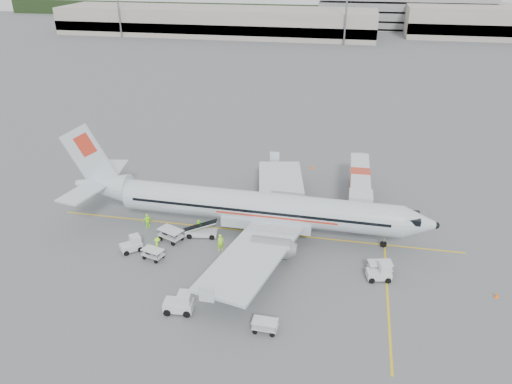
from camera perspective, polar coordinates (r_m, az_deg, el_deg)
ground at (r=54.30m, az=-0.42°, el=-4.52°), size 360.00×360.00×0.00m
stripe_lead at (r=54.30m, az=-0.42°, el=-4.51°), size 44.00×0.20×0.01m
stripe_cross at (r=47.01m, az=14.77°, el=-10.97°), size 0.20×20.00×0.01m
terminal_west at (r=184.02m, az=-4.65°, el=18.87°), size 110.00×22.00×9.00m
parking_garage at (r=207.32m, az=16.50°, el=19.47°), size 62.00×24.00×14.00m
treeline at (r=222.29m, az=9.32°, el=19.49°), size 300.00×3.00×6.00m
mast_west at (r=182.77m, az=-15.50°, el=20.08°), size 3.20×1.20×22.00m
mast_center at (r=164.62m, az=10.30°, el=19.98°), size 3.20×1.20×22.00m
aircraft at (r=51.50m, az=0.31°, el=0.44°), size 39.46×31.23×10.71m
jet_bridge at (r=60.94m, az=11.68°, el=0.66°), size 3.25×15.44×4.04m
belt_loader at (r=53.18m, az=-6.28°, el=-3.90°), size 4.63×2.22×2.41m
tug_fore at (r=47.92m, az=13.89°, el=-8.82°), size 2.41×1.67×1.70m
tug_mid at (r=43.36m, az=-8.86°, el=-12.33°), size 2.57×1.61×1.90m
tug_aft at (r=52.13m, az=-14.10°, el=-5.78°), size 2.38×2.30×1.63m
cart_loaded_a at (r=53.12m, az=-9.70°, el=-4.85°), size 2.95×2.42×1.33m
cart_loaded_b at (r=50.55m, az=-11.68°, el=-6.95°), size 2.37×1.79×1.09m
cart_empty_a at (r=41.26m, az=1.03°, el=-15.06°), size 2.07×1.27×1.06m
cart_empty_b at (r=48.99m, az=13.97°, el=-8.36°), size 2.47×1.80×1.16m
cone_nose at (r=49.48m, az=25.83°, el=-10.53°), size 0.36×0.36×0.59m
cone_port at (r=69.77m, az=6.40°, el=2.91°), size 0.42×0.42×0.68m
cone_stbd at (r=44.72m, az=-7.74°, el=-11.94°), size 0.36×0.36×0.58m
crew_a at (r=50.71m, az=-4.07°, el=-5.81°), size 0.79×0.69×1.83m
crew_b at (r=53.91m, az=-6.53°, el=-3.97°), size 0.98×0.94×1.59m
crew_c at (r=51.32m, az=-11.17°, el=-5.97°), size 1.00×1.24×1.68m
crew_d at (r=55.80m, az=-12.28°, el=-3.26°), size 1.05×0.93×1.71m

